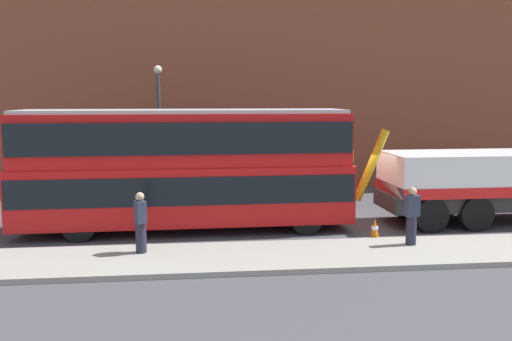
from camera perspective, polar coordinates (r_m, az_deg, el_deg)
ground_plane at (r=19.98m, az=10.79°, el=-5.30°), size 120.00×120.00×0.00m
near_kerb at (r=16.12m, az=15.20°, el=-8.33°), size 60.00×2.80×0.15m
building_facade at (r=27.25m, az=6.27°, el=15.30°), size 60.00×1.50×16.00m
double_decker_bus at (r=18.14m, az=-7.46°, el=0.61°), size 11.08×2.73×4.06m
pedestrian_onlooker at (r=15.42m, az=-12.07°, el=-5.46°), size 0.39×0.47×1.71m
pedestrian_bystander at (r=16.53m, az=16.09°, el=-4.71°), size 0.43×0.34×1.71m
traffic_cone_near_bus at (r=17.43m, az=12.40°, el=-6.12°), size 0.36×0.36×0.72m
street_lamp at (r=24.27m, az=-10.18°, el=5.28°), size 0.36×0.36×5.83m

